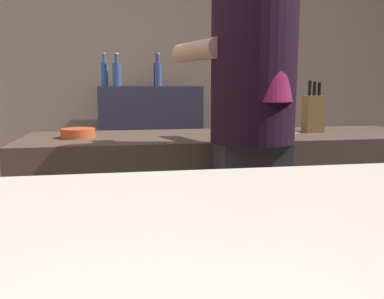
{
  "coord_description": "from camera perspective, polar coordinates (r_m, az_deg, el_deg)",
  "views": [
    {
      "loc": [
        -0.19,
        -1.23,
        1.16
      ],
      "look_at": [
        -0.11,
        -0.75,
        1.08
      ],
      "focal_mm": 36.42,
      "sensor_mm": 36.0,
      "label": 1
    }
  ],
  "objects": [
    {
      "name": "wall_back",
      "position": [
        3.44,
        -6.72,
        12.31
      ],
      "size": [
        5.2,
        0.1,
        2.7
      ],
      "primitive_type": "cube",
      "color": "gray",
      "rests_on": "ground"
    },
    {
      "name": "prep_counter",
      "position": [
        2.16,
        5.37,
        -9.85
      ],
      "size": [
        2.1,
        0.6,
        0.91
      ],
      "primitive_type": "cube",
      "color": "brown",
      "rests_on": "ground"
    },
    {
      "name": "back_shelf",
      "position": [
        3.21,
        -6.0,
        -1.24
      ],
      "size": [
        0.8,
        0.36,
        1.16
      ],
      "primitive_type": "cube",
      "color": "#343044",
      "rests_on": "ground"
    },
    {
      "name": "bartender",
      "position": [
        1.61,
        8.95,
        3.63
      ],
      "size": [
        0.5,
        0.55,
        1.73
      ],
      "rotation": [
        0.0,
        0.0,
        1.89
      ],
      "color": "#2E2F33",
      "rests_on": "ground"
    },
    {
      "name": "knife_block",
      "position": [
        2.25,
        17.34,
        5.14
      ],
      "size": [
        0.1,
        0.08,
        0.28
      ],
      "color": "olive",
      "rests_on": "prep_counter"
    },
    {
      "name": "mixing_bowl",
      "position": [
        1.99,
        -16.32,
        2.32
      ],
      "size": [
        0.17,
        0.17,
        0.05
      ],
      "primitive_type": "cylinder",
      "color": "#CB5229",
      "rests_on": "prep_counter"
    },
    {
      "name": "chefs_knife",
      "position": [
        2.09,
        12.56,
        2.26
      ],
      "size": [
        0.24,
        0.07,
        0.01
      ],
      "primitive_type": "cube",
      "rotation": [
        0.0,
        0.0,
        0.16
      ],
      "color": "silver",
      "rests_on": "prep_counter"
    },
    {
      "name": "bottle_hot_sauce",
      "position": [
        3.07,
        -4.97,
        11.05
      ],
      "size": [
        0.06,
        0.06,
        0.25
      ],
      "color": "#3C539D",
      "rests_on": "back_shelf"
    },
    {
      "name": "bottle_soy",
      "position": [
        3.14,
        -12.68,
        10.84
      ],
      "size": [
        0.05,
        0.05,
        0.25
      ],
      "color": "#2F5FA1",
      "rests_on": "back_shelf"
    },
    {
      "name": "bottle_olive_oil",
      "position": [
        3.08,
        -10.94,
        10.89
      ],
      "size": [
        0.06,
        0.06,
        0.25
      ],
      "color": "#32578F",
      "rests_on": "back_shelf"
    },
    {
      "name": "bottle_vinegar",
      "position": [
        3.23,
        -5.07,
        11.04
      ],
      "size": [
        0.06,
        0.06,
        0.27
      ],
      "color": "black",
      "rests_on": "back_shelf"
    }
  ]
}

